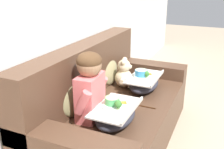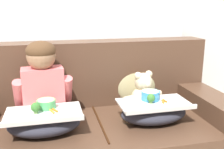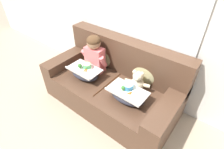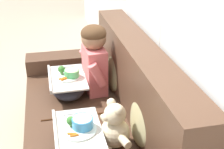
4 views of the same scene
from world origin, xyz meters
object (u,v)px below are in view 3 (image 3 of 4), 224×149
Objects in this scene: throw_pillow_behind_child at (103,54)px; lap_tray_child at (85,72)px; teddy_bear at (137,82)px; lap_tray_teddy at (127,94)px; throw_pillow_behind_teddy at (145,72)px; child_figure at (94,52)px; couch at (114,85)px.

lap_tray_child is at bearing -89.96° from throw_pillow_behind_child.
teddy_bear is at bearing 16.69° from lap_tray_child.
teddy_bear is 0.22m from lap_tray_teddy.
lap_tray_teddy is at bearing 0.01° from lap_tray_child.
throw_pillow_behind_teddy is at bearing 28.85° from lap_tray_child.
throw_pillow_behind_child reaches higher than teddy_bear.
child_figure reaches higher than teddy_bear.
child_figure is at bearing 179.75° from teddy_bear.
teddy_bear is (0.72, -0.18, -0.05)m from throw_pillow_behind_child.
throw_pillow_behind_child reaches higher than throw_pillow_behind_teddy.
throw_pillow_behind_child is at bearing 151.41° from couch.
lap_tray_teddy is at bearing -90.18° from throw_pillow_behind_teddy.
lap_tray_child is (-0.36, -0.20, 0.17)m from couch.
couch is at bearing -177.50° from teddy_bear.
throw_pillow_behind_teddy reaches higher than lap_tray_teddy.
throw_pillow_behind_teddy is at bearing 28.59° from couch.
couch is 0.45m from lap_tray_teddy.
throw_pillow_behind_teddy is (0.36, 0.20, 0.28)m from couch.
child_figure reaches higher than throw_pillow_behind_child.
child_figure is at bearing 163.05° from lap_tray_teddy.
lap_tray_child is at bearing -89.95° from child_figure.
couch is at bearing -151.41° from throw_pillow_behind_teddy.
child_figure reaches higher than throw_pillow_behind_teddy.
throw_pillow_behind_teddy is 0.19m from teddy_bear.
throw_pillow_behind_child reaches higher than lap_tray_teddy.
couch is 4.09× the size of lap_tray_child.
child_figure is (-0.72, -0.18, 0.12)m from throw_pillow_behind_teddy.
throw_pillow_behind_child is 0.72m from throw_pillow_behind_teddy.
throw_pillow_behind_teddy is at bearing 13.84° from child_figure.
throw_pillow_behind_child is at bearing 90.02° from child_figure.
throw_pillow_behind_child is 0.72× the size of child_figure.
child_figure is at bearing -89.98° from throw_pillow_behind_child.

